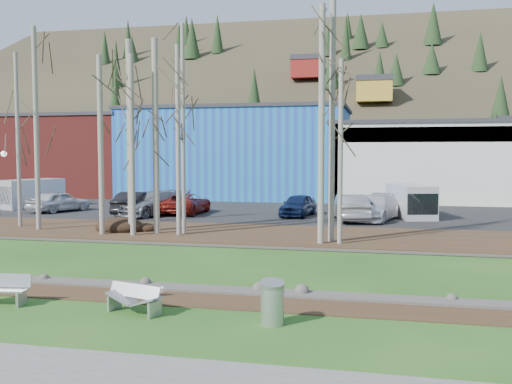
% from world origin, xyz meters
% --- Properties ---
extents(ground, '(200.00, 200.00, 0.00)m').
position_xyz_m(ground, '(0.00, 0.00, 0.00)').
color(ground, '#214C16').
rests_on(ground, ground).
extents(footpath, '(80.00, 2.00, 0.04)m').
position_xyz_m(footpath, '(0.00, -3.50, 0.02)').
color(footpath, '#5E5F5A').
rests_on(footpath, ground).
extents(dirt_strip, '(80.00, 1.80, 0.03)m').
position_xyz_m(dirt_strip, '(0.00, 2.10, 0.01)').
color(dirt_strip, '#382616').
rests_on(dirt_strip, ground).
extents(near_bank_rocks, '(80.00, 0.80, 0.50)m').
position_xyz_m(near_bank_rocks, '(0.00, 3.10, 0.00)').
color(near_bank_rocks, '#47423D').
rests_on(near_bank_rocks, ground).
extents(river, '(80.00, 8.00, 0.90)m').
position_xyz_m(river, '(0.00, 7.20, 0.00)').
color(river, black).
rests_on(river, ground).
extents(far_bank_rocks, '(80.00, 0.80, 0.46)m').
position_xyz_m(far_bank_rocks, '(0.00, 11.30, 0.00)').
color(far_bank_rocks, '#47423D').
rests_on(far_bank_rocks, ground).
extents(far_bank, '(80.00, 7.00, 0.15)m').
position_xyz_m(far_bank, '(0.00, 14.50, 0.07)').
color(far_bank, '#382616').
rests_on(far_bank, ground).
extents(parking_lot, '(80.00, 14.00, 0.14)m').
position_xyz_m(parking_lot, '(0.00, 25.00, 0.07)').
color(parking_lot, black).
rests_on(parking_lot, ground).
extents(building_brick, '(16.32, 12.24, 7.80)m').
position_xyz_m(building_brick, '(-24.00, 39.00, 3.91)').
color(building_brick, maroon).
rests_on(building_brick, ground).
extents(building_blue, '(20.40, 12.24, 8.30)m').
position_xyz_m(building_blue, '(-6.00, 39.00, 4.16)').
color(building_blue, blue).
rests_on(building_blue, ground).
extents(building_white, '(18.36, 12.24, 6.80)m').
position_xyz_m(building_white, '(12.00, 38.98, 3.41)').
color(building_white, silver).
rests_on(building_white, ground).
extents(hillside, '(160.00, 72.00, 35.00)m').
position_xyz_m(hillside, '(0.00, 84.00, 17.50)').
color(hillside, '#31291D').
rests_on(hillside, ground).
extents(bench_damaged, '(1.70, 0.95, 0.72)m').
position_xyz_m(bench_damaged, '(0.87, 0.47, 0.36)').
color(bench_damaged, '#B9BCBE').
rests_on(bench_damaged, ground).
extents(litter_bin, '(0.75, 0.75, 0.99)m').
position_xyz_m(litter_bin, '(4.61, 0.23, 0.50)').
color(litter_bin, '#B9BCBE').
rests_on(litter_bin, ground).
extents(seagull, '(0.44, 0.22, 0.32)m').
position_xyz_m(seagull, '(0.86, 2.17, 0.18)').
color(seagull, gold).
rests_on(seagull, ground).
extents(dirt_mound, '(2.63, 1.85, 0.52)m').
position_xyz_m(dirt_mound, '(-6.07, 13.92, 0.41)').
color(dirt_mound, black).
rests_on(dirt_mound, far_bank).
extents(birch_0, '(0.26, 0.26, 10.57)m').
position_xyz_m(birch_0, '(-10.47, 13.45, 5.44)').
color(birch_0, '#A6A096').
rests_on(birch_0, far_bank).
extents(birch_1, '(0.21, 0.21, 9.48)m').
position_xyz_m(birch_1, '(-12.30, 14.49, 4.89)').
color(birch_1, '#A6A096').
rests_on(birch_1, far_bank).
extents(birch_2, '(0.31, 0.31, 9.68)m').
position_xyz_m(birch_2, '(-5.23, 13.50, 4.99)').
color(birch_2, '#A6A096').
rests_on(birch_2, far_bank).
extents(birch_3, '(0.20, 0.20, 10.37)m').
position_xyz_m(birch_3, '(-2.47, 13.69, 5.34)').
color(birch_3, '#A6A096').
rests_on(birch_3, far_bank).
extents(birch_4, '(0.27, 0.27, 8.80)m').
position_xyz_m(birch_4, '(-4.72, 12.60, 4.55)').
color(birch_4, '#A6A096').
rests_on(birch_4, far_bank).
extents(birch_5, '(0.22, 0.22, 9.28)m').
position_xyz_m(birch_5, '(-2.57, 13.21, 4.79)').
color(birch_5, '#A6A096').
rests_on(birch_5, far_bank).
extents(birch_6, '(0.22, 0.22, 8.15)m').
position_xyz_m(birch_6, '(5.39, 12.16, 4.22)').
color(birch_6, '#A6A096').
rests_on(birch_6, far_bank).
extents(birch_7, '(0.28, 0.28, 10.53)m').
position_xyz_m(birch_7, '(4.56, 12.07, 5.41)').
color(birch_7, '#A6A096').
rests_on(birch_7, far_bank).
extents(birch_8, '(0.28, 0.28, 10.93)m').
position_xyz_m(birch_8, '(4.96, 12.76, 5.61)').
color(birch_8, '#A6A096').
rests_on(birch_8, far_bank).
extents(birch_10, '(0.31, 0.31, 9.68)m').
position_xyz_m(birch_10, '(-3.85, 13.50, 4.99)').
color(birch_10, '#A6A096').
rests_on(birch_10, far_bank).
extents(birch_11, '(0.27, 0.27, 8.80)m').
position_xyz_m(birch_11, '(-6.37, 12.60, 4.55)').
color(birch_11, '#A6A096').
rests_on(birch_11, far_bank).
extents(car_0, '(3.09, 4.47, 1.41)m').
position_xyz_m(car_0, '(-14.66, 21.91, 0.85)').
color(car_0, silver).
rests_on(car_0, parking_lot).
extents(car_1, '(1.78, 4.69, 1.53)m').
position_xyz_m(car_1, '(-8.39, 21.11, 0.90)').
color(car_1, black).
rests_on(car_1, parking_lot).
extents(car_2, '(2.29, 4.91, 1.36)m').
position_xyz_m(car_2, '(-5.46, 22.50, 0.82)').
color(car_2, maroon).
rests_on(car_2, parking_lot).
extents(car_3, '(3.96, 5.82, 1.57)m').
position_xyz_m(car_3, '(-7.24, 21.08, 0.92)').
color(car_3, gray).
rests_on(car_3, parking_lot).
extents(car_4, '(2.18, 4.30, 1.40)m').
position_xyz_m(car_4, '(1.98, 22.77, 0.84)').
color(car_4, '#13224A').
rests_on(car_4, parking_lot).
extents(car_5, '(2.62, 5.07, 1.59)m').
position_xyz_m(car_5, '(5.40, 20.94, 0.94)').
color(car_5, '#ADADAF').
rests_on(car_5, parking_lot).
extents(car_6, '(3.34, 4.98, 1.27)m').
position_xyz_m(car_6, '(6.46, 21.84, 0.77)').
color(car_6, '#242527').
rests_on(car_6, parking_lot).
extents(car_7, '(3.54, 5.68, 1.54)m').
position_xyz_m(car_7, '(6.84, 21.51, 0.91)').
color(car_7, silver).
rests_on(car_7, parking_lot).
extents(car_8, '(3.09, 4.47, 1.41)m').
position_xyz_m(car_8, '(-14.38, 21.91, 0.85)').
color(car_8, silver).
rests_on(car_8, parking_lot).
extents(van_white, '(3.05, 5.00, 2.04)m').
position_xyz_m(van_white, '(9.04, 23.52, 1.16)').
color(van_white, silver).
rests_on(van_white, parking_lot).
extents(van_grey, '(3.33, 5.10, 2.07)m').
position_xyz_m(van_grey, '(-18.27, 24.09, 1.17)').
color(van_grey, silver).
rests_on(van_grey, parking_lot).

